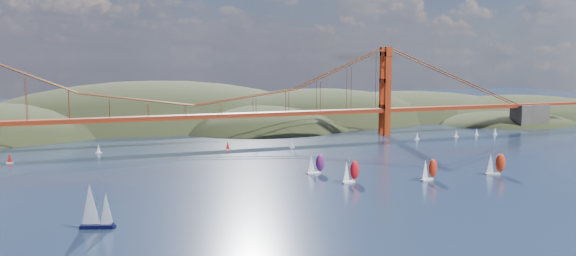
# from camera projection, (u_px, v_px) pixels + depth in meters

# --- Properties ---
(ground) EXTENTS (1200.00, 1200.00, 0.00)m
(ground) POSITION_uv_depth(u_px,v_px,m) (315.00, 244.00, 146.53)
(ground) COLOR black
(ground) RESTS_ON ground
(headlands) EXTENTS (725.00, 225.00, 96.00)m
(headlands) POSITION_uv_depth(u_px,v_px,m) (232.00, 139.00, 423.43)
(headlands) COLOR black
(headlands) RESTS_ON ground
(bridge) EXTENTS (552.00, 12.00, 55.00)m
(bridge) POSITION_uv_depth(u_px,v_px,m) (191.00, 87.00, 310.49)
(bridge) COLOR maroon
(bridge) RESTS_ON ground
(sloop_navy) EXTENTS (9.78, 6.77, 14.48)m
(sloop_navy) POSITION_uv_depth(u_px,v_px,m) (95.00, 207.00, 159.63)
(sloop_navy) COLOR black
(sloop_navy) RESTS_ON ground
(racer_0) EXTENTS (8.59, 5.34, 9.60)m
(racer_0) POSITION_uv_depth(u_px,v_px,m) (350.00, 171.00, 218.25)
(racer_0) COLOR white
(racer_0) RESTS_ON ground
(racer_1) EXTENTS (8.51, 4.86, 9.54)m
(racer_1) POSITION_uv_depth(u_px,v_px,m) (429.00, 169.00, 222.53)
(racer_1) COLOR silver
(racer_1) RESTS_ON ground
(racer_2) EXTENTS (8.86, 4.26, 9.99)m
(racer_2) POSITION_uv_depth(u_px,v_px,m) (495.00, 164.00, 233.09)
(racer_2) COLOR silver
(racer_2) RESTS_ON ground
(racer_rwb) EXTENTS (8.10, 3.49, 9.21)m
(racer_rwb) POSITION_uv_depth(u_px,v_px,m) (316.00, 164.00, 234.88)
(racer_rwb) COLOR silver
(racer_rwb) RESTS_ON ground
(distant_boat_2) EXTENTS (3.00, 2.00, 4.70)m
(distant_boat_2) POSITION_uv_depth(u_px,v_px,m) (10.00, 158.00, 258.23)
(distant_boat_2) COLOR silver
(distant_boat_2) RESTS_ON ground
(distant_boat_3) EXTENTS (3.00, 2.00, 4.70)m
(distant_boat_3) POSITION_uv_depth(u_px,v_px,m) (99.00, 149.00, 285.14)
(distant_boat_3) COLOR silver
(distant_boat_3) RESTS_ON ground
(distant_boat_4) EXTENTS (3.00, 2.00, 4.70)m
(distant_boat_4) POSITION_uv_depth(u_px,v_px,m) (417.00, 136.00, 332.10)
(distant_boat_4) COLOR silver
(distant_boat_4) RESTS_ON ground
(distant_boat_5) EXTENTS (3.00, 2.00, 4.70)m
(distant_boat_5) POSITION_uv_depth(u_px,v_px,m) (456.00, 133.00, 343.56)
(distant_boat_5) COLOR silver
(distant_boat_5) RESTS_ON ground
(distant_boat_6) EXTENTS (3.00, 2.00, 4.70)m
(distant_boat_6) POSITION_uv_depth(u_px,v_px,m) (477.00, 132.00, 350.49)
(distant_boat_6) COLOR silver
(distant_boat_6) RESTS_ON ground
(distant_boat_7) EXTENTS (3.00, 2.00, 4.70)m
(distant_boat_7) POSITION_uv_depth(u_px,v_px,m) (495.00, 131.00, 353.71)
(distant_boat_7) COLOR silver
(distant_boat_7) RESTS_ON ground
(distant_boat_8) EXTENTS (3.00, 2.00, 4.70)m
(distant_boat_8) POSITION_uv_depth(u_px,v_px,m) (292.00, 143.00, 303.69)
(distant_boat_8) COLOR silver
(distant_boat_8) RESTS_ON ground
(distant_boat_9) EXTENTS (3.00, 2.00, 4.70)m
(distant_boat_9) POSITION_uv_depth(u_px,v_px,m) (228.00, 145.00, 295.88)
(distant_boat_9) COLOR silver
(distant_boat_9) RESTS_ON ground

